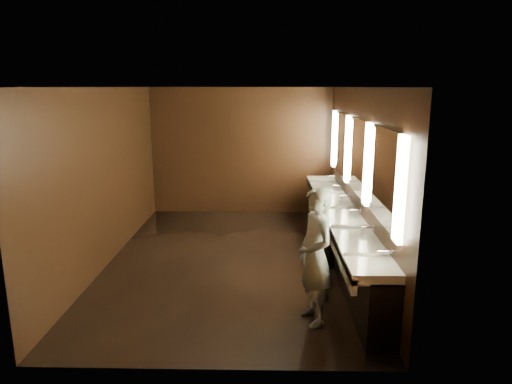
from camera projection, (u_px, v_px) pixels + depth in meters
The scene contains 10 objects.
floor at pixel (232, 260), 7.56m from camera, with size 6.00×6.00×0.00m, color black.
ceiling at pixel (230, 87), 6.93m from camera, with size 4.00×6.00×0.02m, color #2D2D2B.
wall_back at pixel (241, 151), 10.16m from camera, with size 4.00×0.02×2.80m, color black.
wall_front at pixel (207, 239), 4.32m from camera, with size 4.00×0.02×2.80m, color black.
wall_left at pixel (106, 177), 7.29m from camera, with size 0.02×6.00×2.80m, color black.
wall_right at pixel (357, 178), 7.20m from camera, with size 0.02×6.00×2.80m, color black.
sink_counter at pixel (342, 232), 7.41m from camera, with size 0.55×5.40×1.01m.
mirror_band at pixel (357, 156), 7.12m from camera, with size 0.06×5.03×1.15m.
person at pixel (315, 256), 5.42m from camera, with size 0.61×0.40×1.68m, color #96BBE0.
trash_bin at pixel (329, 248), 7.30m from camera, with size 0.37×0.37×0.57m, color black.
Camera 1 is at (0.55, -7.10, 2.81)m, focal length 32.00 mm.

